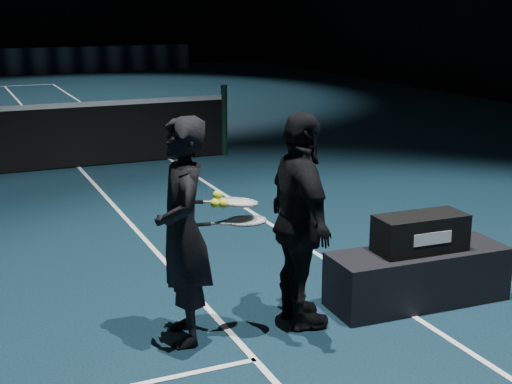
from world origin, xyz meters
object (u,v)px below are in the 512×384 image
player_bench (418,276)px  racket_lower (246,221)px  player_a (183,232)px  racket_upper (238,202)px  tennis_balls (219,201)px  racket_bag (420,233)px  player_b (300,222)px

player_bench → racket_lower: (-1.44, 0.07, 0.62)m
player_a → racket_upper: size_ratio=2.33×
player_bench → racket_upper: 1.66m
tennis_balls → player_bench: bearing=-3.5°
racket_upper → tennis_balls: 0.15m
player_a → racket_bag: bearing=96.4°
tennis_balls → racket_lower: bearing=-9.2°
racket_bag → player_a: 1.90m
player_a → tennis_balls: size_ratio=13.20×
racket_bag → player_b: size_ratio=0.46×
player_bench → player_a: player_a is taller
player_a → tennis_balls: (0.25, -0.03, 0.20)m
player_b → tennis_balls: player_b is taller
racket_bag → racket_upper: size_ratio=1.06×
racket_upper → tennis_balls: tennis_balls is taller
racket_bag → racket_upper: (-1.48, 0.11, 0.38)m
player_bench → player_b: bearing=-178.4°
racket_bag → racket_upper: bearing=178.0°
player_a → racket_lower: size_ratio=2.33×
player_a → racket_lower: 0.45m
player_b → tennis_balls: 0.63m
racket_bag → tennis_balls: bearing=178.9°
player_bench → racket_lower: bearing=179.7°
racket_bag → tennis_balls: size_ratio=6.01×
tennis_balls → racket_upper: bearing=5.9°
player_b → racket_lower: size_ratio=2.33×
player_b → racket_lower: 0.40m
racket_lower → player_a: bearing=-180.0°
player_b → racket_upper: 0.48m
player_a → racket_upper: bearing=98.3°
player_a → racket_lower: (0.45, -0.06, 0.04)m
player_bench → player_b: size_ratio=0.91×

